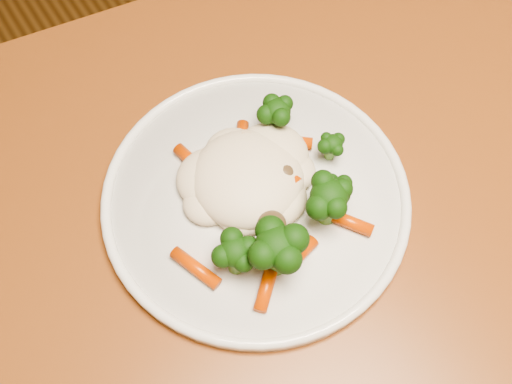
% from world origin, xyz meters
% --- Properties ---
extents(dining_table, '(1.21, 0.89, 0.75)m').
position_xyz_m(dining_table, '(-0.04, -0.21, 0.64)').
color(dining_table, brown).
rests_on(dining_table, ground).
extents(plate, '(0.29, 0.29, 0.01)m').
position_xyz_m(plate, '(0.05, -0.14, 0.76)').
color(plate, white).
rests_on(plate, dining_table).
extents(meal, '(0.20, 0.19, 0.05)m').
position_xyz_m(meal, '(0.06, -0.15, 0.78)').
color(meal, '#F3E2C2').
rests_on(meal, plate).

